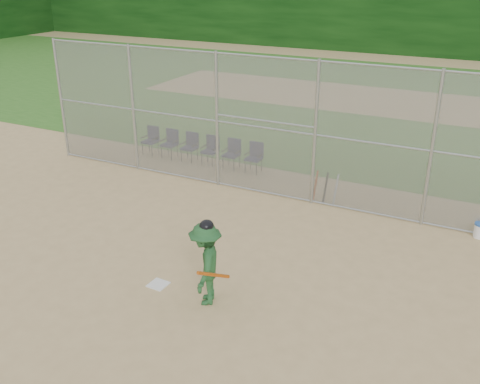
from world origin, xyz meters
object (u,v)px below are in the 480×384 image
at_px(water_cooler, 480,230).
at_px(home_plate, 158,284).
at_px(batter_at_plate, 206,263).
at_px(chair_0, 150,141).

bearing_deg(water_cooler, home_plate, -137.85).
relative_size(batter_at_plate, chair_0, 1.88).
height_order(batter_at_plate, water_cooler, batter_at_plate).
relative_size(home_plate, batter_at_plate, 0.21).
bearing_deg(batter_at_plate, home_plate, 177.64).
relative_size(home_plate, water_cooler, 1.01).
xyz_separation_m(water_cooler, chair_0, (-10.91, 1.53, 0.29)).
bearing_deg(chair_0, home_plate, -53.66).
xyz_separation_m(home_plate, batter_at_plate, (1.21, -0.05, 0.87)).
bearing_deg(chair_0, batter_at_plate, -47.84).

